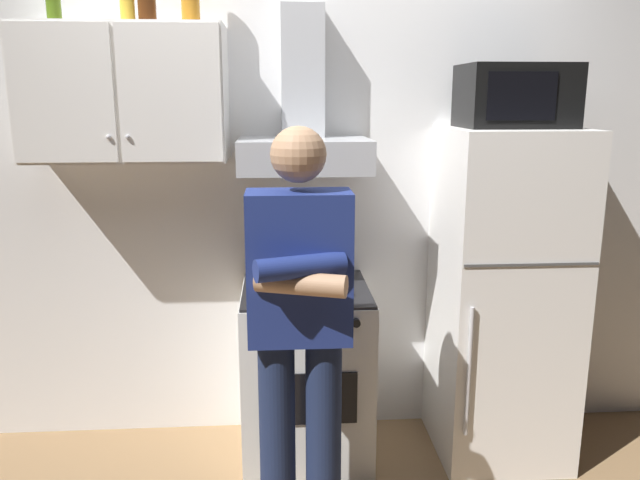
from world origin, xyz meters
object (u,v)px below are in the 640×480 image
stove_oven (306,373)px  person_standing (300,327)px  upper_cabinet (125,94)px  refrigerator (503,296)px  range_hood (304,128)px  bottle_spice_jar (127,6)px  microwave (515,96)px

stove_oven → person_standing: person_standing is taller
upper_cabinet → stove_oven: bearing=-8.9°
upper_cabinet → person_standing: 1.35m
refrigerator → person_standing: (-1.00, -0.61, 0.10)m
range_hood → person_standing: (-0.05, -0.73, -0.70)m
stove_oven → bottle_spice_jar: 1.86m
stove_oven → microwave: microwave is taller
microwave → bottle_spice_jar: size_ratio=3.05×
person_standing → bottle_spice_jar: size_ratio=10.41×
person_standing → bottle_spice_jar: (-0.71, 0.72, 1.22)m
stove_oven → range_hood: 1.17m
upper_cabinet → bottle_spice_jar: 0.37m
upper_cabinet → person_standing: upper_cabinet is taller
stove_oven → bottle_spice_jar: (-0.76, 0.11, 1.69)m
upper_cabinet → refrigerator: upper_cabinet is taller
stove_oven → refrigerator: 1.02m
refrigerator → person_standing: person_standing is taller
refrigerator → person_standing: bearing=-148.8°
microwave → person_standing: size_ratio=0.29×
stove_oven → refrigerator: (0.95, 0.00, 0.37)m
upper_cabinet → refrigerator: 2.00m
range_hood → upper_cabinet: bearing=-179.9°
upper_cabinet → stove_oven: (0.80, -0.13, -1.32)m
stove_oven → bottle_spice_jar: bottle_spice_jar is taller
range_hood → person_standing: size_ratio=0.46×
stove_oven → bottle_spice_jar: bearing=171.4°
range_hood → bottle_spice_jar: 0.93m
person_standing → microwave: bearing=32.0°
range_hood → microwave: range_hood is taller
range_hood → microwave: bearing=-6.5°
refrigerator → microwave: (-0.00, 0.02, 0.94)m
stove_oven → range_hood: size_ratio=1.17×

